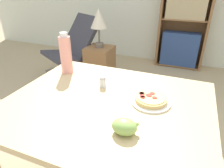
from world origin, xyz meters
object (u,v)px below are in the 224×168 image
object	(u,v)px
lounge_chair_near	(72,59)
bookshelf	(184,24)
grape_bunch	(124,127)
pizza_on_plate	(151,100)
table_lamp	(99,20)
side_table	(100,66)
drink_bottle	(66,54)
salt_shaker	(102,82)

from	to	relation	value
lounge_chair_near	bookshelf	world-z (taller)	bookshelf
grape_bunch	bookshelf	xyz separation A→B (m)	(0.05, 2.80, -0.07)
pizza_on_plate	table_lamp	distance (m)	1.71
pizza_on_plate	side_table	distance (m)	1.78
drink_bottle	side_table	xyz separation A→B (m)	(-0.34, 1.24, -0.61)
pizza_on_plate	grape_bunch	size ratio (longest dim) A/B	1.91
pizza_on_plate	salt_shaker	world-z (taller)	salt_shaker
salt_shaker	side_table	bearing A→B (deg)	115.98
pizza_on_plate	side_table	xyz separation A→B (m)	(-0.97, 1.41, -0.49)
grape_bunch	lounge_chair_near	distance (m)	2.28
salt_shaker	lounge_chair_near	xyz separation A→B (m)	(-1.13, 1.40, -0.49)
pizza_on_plate	salt_shaker	xyz separation A→B (m)	(-0.31, 0.07, 0.02)
bookshelf	side_table	size ratio (longest dim) A/B	2.91
salt_shaker	bookshelf	world-z (taller)	bookshelf
side_table	bookshelf	bearing A→B (deg)	49.15
pizza_on_plate	drink_bottle	bearing A→B (deg)	164.67
table_lamp	side_table	bearing A→B (deg)	0.00
drink_bottle	salt_shaker	bearing A→B (deg)	-18.61
pizza_on_plate	salt_shaker	distance (m)	0.32
salt_shaker	side_table	size ratio (longest dim) A/B	0.12
bookshelf	side_table	distance (m)	1.53
drink_bottle	side_table	world-z (taller)	drink_bottle
pizza_on_plate	table_lamp	bearing A→B (deg)	124.43
table_lamp	drink_bottle	bearing A→B (deg)	-74.80
bookshelf	table_lamp	size ratio (longest dim) A/B	3.21
lounge_chair_near	salt_shaker	bearing A→B (deg)	-21.91
pizza_on_plate	table_lamp	size ratio (longest dim) A/B	0.44
grape_bunch	side_table	bearing A→B (deg)	118.36
grape_bunch	bookshelf	size ratio (longest dim) A/B	0.07
grape_bunch	pizza_on_plate	bearing A→B (deg)	79.14
grape_bunch	table_lamp	bearing A→B (deg)	118.36
lounge_chair_near	table_lamp	distance (m)	0.76
salt_shaker	table_lamp	distance (m)	1.50
grape_bunch	drink_bottle	xyz separation A→B (m)	(-0.58, 0.45, 0.10)
lounge_chair_near	grape_bunch	bearing A→B (deg)	-22.40
salt_shaker	lounge_chair_near	size ratio (longest dim) A/B	0.07
pizza_on_plate	table_lamp	xyz separation A→B (m)	(-0.97, 1.41, 0.12)
side_table	salt_shaker	bearing A→B (deg)	-64.02
bookshelf	side_table	xyz separation A→B (m)	(-0.96, -1.11, -0.44)
pizza_on_plate	drink_bottle	size ratio (longest dim) A/B	0.76
pizza_on_plate	grape_bunch	bearing A→B (deg)	-100.86
grape_bunch	salt_shaker	xyz separation A→B (m)	(-0.26, 0.35, -0.00)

